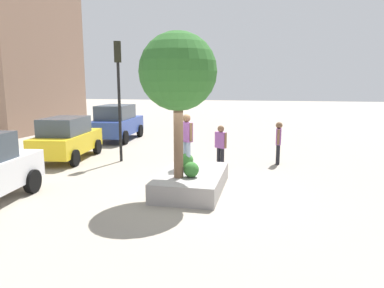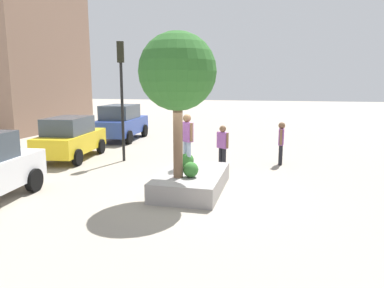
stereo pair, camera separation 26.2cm
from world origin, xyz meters
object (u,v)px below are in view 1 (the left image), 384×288
taxi_cab (67,138)px  skateboarder (187,136)px  plaza_tree (178,73)px  planter_ledge (192,181)px  sedan_parked (117,122)px  traffic_light_corner (119,82)px  pedestrian_crossing (279,140)px  skateboard (187,166)px  bystander_watching (221,144)px

taxi_cab → skateboarder: bearing=-114.4°
plaza_tree → skateboarder: size_ratio=2.46×
planter_ledge → sedan_parked: sedan_parked is taller
planter_ledge → traffic_light_corner: bearing=48.2°
plaza_tree → pedestrian_crossing: size_ratio=2.37×
plaza_tree → taxi_cab: 7.71m
taxi_cab → traffic_light_corner: 3.46m
sedan_parked → plaza_tree: bearing=-146.9°
taxi_cab → sedan_parked: size_ratio=0.92×
skateboarder → sedan_parked: skateboarder is taller
planter_ledge → skateboard: (0.56, 0.30, 0.35)m
planter_ledge → taxi_cab: bearing=62.5°
bystander_watching → planter_ledge: bearing=171.2°
plaza_tree → bystander_watching: (3.80, -0.75, -2.64)m
pedestrian_crossing → planter_ledge: bearing=147.5°
planter_ledge → traffic_light_corner: 6.07m
sedan_parked → pedestrian_crossing: size_ratio=2.60×
skateboard → skateboarder: (0.00, 0.00, 1.00)m
planter_ledge → skateboard: bearing=28.3°
plaza_tree → skateboard: bearing=1.9°
sedan_parked → bystander_watching: sedan_parked is taller
planter_ledge → pedestrian_crossing: 5.15m
pedestrian_crossing → taxi_cab: bearing=96.3°
skateboard → pedestrian_crossing: bearing=-39.2°
skateboard → planter_ledge: bearing=-151.7°
plaza_tree → traffic_light_corner: bearing=41.2°
taxi_cab → pedestrian_crossing: size_ratio=2.38×
skateboarder → traffic_light_corner: traffic_light_corner is taller
plaza_tree → taxi_cab: (3.96, 6.06, -2.67)m
traffic_light_corner → plaza_tree: bearing=-138.8°
skateboard → taxi_cab: bearing=65.6°
skateboard → traffic_light_corner: size_ratio=0.14×
plaza_tree → sedan_parked: size_ratio=0.91×
skateboarder → sedan_parked: 10.27m
pedestrian_crossing → traffic_light_corner: bearing=97.1°
skateboarder → traffic_light_corner: 4.94m
traffic_light_corner → taxi_cab: bearing=94.3°
plaza_tree → bystander_watching: plaza_tree is taller
plaza_tree → pedestrian_crossing: bearing=-31.2°
sedan_parked → pedestrian_crossing: sedan_parked is taller
taxi_cab → traffic_light_corner: bearing=-85.7°
traffic_light_corner → sedan_parked: bearing=25.5°
skateboarder → bystander_watching: 2.77m
plaza_tree → skateboard: (1.23, 0.04, -2.99)m
pedestrian_crossing → bystander_watching: 2.53m
planter_ledge → taxi_cab: 7.16m
skateboard → traffic_light_corner: traffic_light_corner is taller
planter_ledge → bystander_watching: bearing=-8.8°
traffic_light_corner → pedestrian_crossing: 7.08m
skateboarder → taxi_cab: 6.65m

